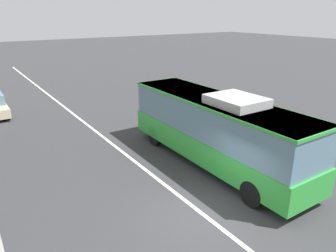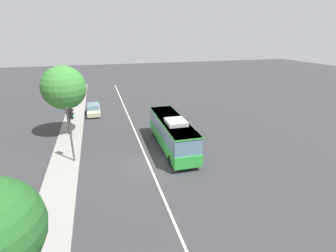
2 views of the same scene
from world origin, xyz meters
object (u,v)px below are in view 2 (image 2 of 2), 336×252
transit_bus (172,132)px  street_tree_kerbside_centre (64,88)px  sedan_beige_ahead (94,109)px  traffic_light_near_corner (71,126)px

transit_bus → street_tree_kerbside_centre: 12.83m
sedan_beige_ahead → street_tree_kerbside_centre: street_tree_kerbside_centre is taller
sedan_beige_ahead → traffic_light_near_corner: bearing=-6.8°
transit_bus → street_tree_kerbside_centre: bearing=57.7°
traffic_light_near_corner → sedan_beige_ahead: bearing=85.4°
street_tree_kerbside_centre → traffic_light_near_corner: bearing=-171.8°
sedan_beige_ahead → street_tree_kerbside_centre: 9.22m
transit_bus → traffic_light_near_corner: bearing=92.4°
transit_bus → sedan_beige_ahead: transit_bus is taller
transit_bus → traffic_light_near_corner: 9.46m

